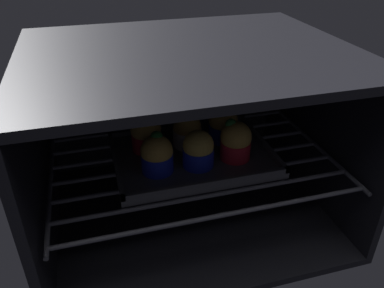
{
  "coord_description": "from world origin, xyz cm",
  "views": [
    {
      "loc": [
        -17.48,
        -41.79,
        55.46
      ],
      "look_at": [
        0.0,
        20.18,
        17.36
      ],
      "focal_mm": 35.96,
      "sensor_mm": 36.0,
      "label": 1
    }
  ],
  "objects_px": {
    "muffin_row1_col1": "(187,131)",
    "muffin_row0_col1": "(200,150)",
    "muffin_row1_col0": "(146,132)",
    "muffin_row0_col2": "(236,141)",
    "muffin_row0_col0": "(157,155)",
    "baking_tray": "(192,156)",
    "muffin_row1_col2": "(223,124)"
  },
  "relations": [
    {
      "from": "muffin_row0_col1",
      "to": "muffin_row1_col0",
      "type": "bearing_deg",
      "value": 135.56
    },
    {
      "from": "muffin_row0_col0",
      "to": "muffin_row1_col0",
      "type": "bearing_deg",
      "value": 93.72
    },
    {
      "from": "muffin_row1_col0",
      "to": "muffin_row1_col2",
      "type": "distance_m",
      "value": 0.16
    },
    {
      "from": "baking_tray",
      "to": "muffin_row1_col2",
      "type": "xyz_separation_m",
      "value": [
        0.08,
        0.04,
        0.04
      ]
    },
    {
      "from": "muffin_row1_col0",
      "to": "muffin_row1_col1",
      "type": "xyz_separation_m",
      "value": [
        0.08,
        -0.01,
        -0.01
      ]
    },
    {
      "from": "muffin_row1_col0",
      "to": "muffin_row0_col2",
      "type": "bearing_deg",
      "value": -26.11
    },
    {
      "from": "muffin_row1_col1",
      "to": "muffin_row1_col0",
      "type": "bearing_deg",
      "value": 176.1
    },
    {
      "from": "muffin_row1_col0",
      "to": "muffin_row1_col1",
      "type": "bearing_deg",
      "value": -3.9
    },
    {
      "from": "muffin_row0_col0",
      "to": "muffin_row0_col2",
      "type": "relative_size",
      "value": 0.97
    },
    {
      "from": "muffin_row1_col0",
      "to": "muffin_row1_col2",
      "type": "bearing_deg",
      "value": -1.6
    },
    {
      "from": "muffin_row0_col2",
      "to": "muffin_row1_col0",
      "type": "bearing_deg",
      "value": 153.89
    },
    {
      "from": "muffin_row0_col0",
      "to": "muffin_row1_col0",
      "type": "relative_size",
      "value": 0.98
    },
    {
      "from": "baking_tray",
      "to": "muffin_row0_col0",
      "type": "height_order",
      "value": "muffin_row0_col0"
    },
    {
      "from": "muffin_row1_col0",
      "to": "muffin_row0_col1",
      "type": "bearing_deg",
      "value": -44.44
    },
    {
      "from": "baking_tray",
      "to": "muffin_row1_col2",
      "type": "relative_size",
      "value": 4.06
    },
    {
      "from": "muffin_row0_col2",
      "to": "muffin_row1_col2",
      "type": "distance_m",
      "value": 0.07
    },
    {
      "from": "muffin_row1_col1",
      "to": "muffin_row1_col2",
      "type": "distance_m",
      "value": 0.08
    },
    {
      "from": "baking_tray",
      "to": "muffin_row1_col1",
      "type": "relative_size",
      "value": 4.43
    },
    {
      "from": "muffin_row0_col0",
      "to": "muffin_row1_col1",
      "type": "bearing_deg",
      "value": 44.62
    },
    {
      "from": "muffin_row0_col0",
      "to": "muffin_row1_col1",
      "type": "distance_m",
      "value": 0.11
    },
    {
      "from": "muffin_row0_col0",
      "to": "muffin_row0_col2",
      "type": "xyz_separation_m",
      "value": [
        0.15,
        0.0,
        0.0
      ]
    },
    {
      "from": "baking_tray",
      "to": "muffin_row0_col0",
      "type": "relative_size",
      "value": 3.92
    },
    {
      "from": "muffin_row1_col0",
      "to": "muffin_row1_col2",
      "type": "relative_size",
      "value": 1.06
    },
    {
      "from": "muffin_row1_col0",
      "to": "muffin_row1_col1",
      "type": "distance_m",
      "value": 0.08
    },
    {
      "from": "baking_tray",
      "to": "muffin_row1_col0",
      "type": "bearing_deg",
      "value": 153.47
    },
    {
      "from": "muffin_row0_col1",
      "to": "muffin_row0_col2",
      "type": "xyz_separation_m",
      "value": [
        0.07,
        0.01,
        0.0
      ]
    },
    {
      "from": "muffin_row0_col2",
      "to": "muffin_row1_col1",
      "type": "height_order",
      "value": "muffin_row0_col2"
    },
    {
      "from": "baking_tray",
      "to": "muffin_row0_col1",
      "type": "distance_m",
      "value": 0.06
    },
    {
      "from": "muffin_row1_col1",
      "to": "muffin_row0_col1",
      "type": "bearing_deg",
      "value": -87.0
    },
    {
      "from": "muffin_row1_col1",
      "to": "baking_tray",
      "type": "bearing_deg",
      "value": -88.93
    },
    {
      "from": "muffin_row0_col0",
      "to": "muffin_row1_col2",
      "type": "height_order",
      "value": "muffin_row0_col0"
    },
    {
      "from": "muffin_row0_col2",
      "to": "muffin_row1_col0",
      "type": "xyz_separation_m",
      "value": [
        -0.16,
        0.08,
        0.0
      ]
    }
  ]
}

